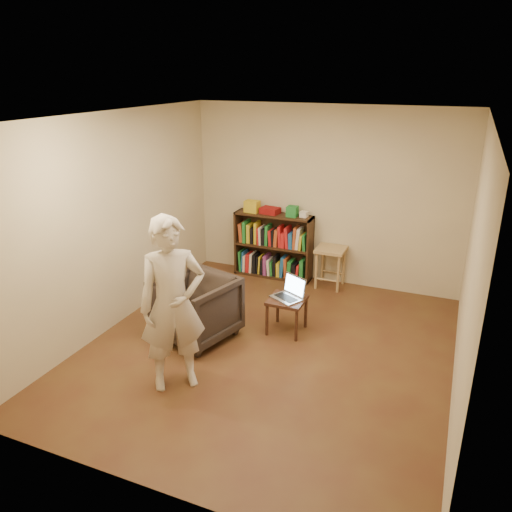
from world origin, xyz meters
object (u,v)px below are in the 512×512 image
at_px(stool, 331,256).
at_px(armchair, 195,308).
at_px(side_table, 287,304).
at_px(bookshelf, 274,249).
at_px(person, 173,305).
at_px(laptop, 289,293).

height_order(stool, armchair, armchair).
relative_size(stool, side_table, 1.37).
bearing_deg(bookshelf, person, -87.91).
height_order(bookshelf, stool, bookshelf).
xyz_separation_m(side_table, laptop, (0.02, 0.04, 0.13)).
bearing_deg(bookshelf, stool, -4.00).
height_order(side_table, person, person).
bearing_deg(armchair, laptop, 47.40).
bearing_deg(bookshelf, armchair, -94.52).
bearing_deg(person, side_table, 24.50).
xyz_separation_m(side_table, person, (-0.67, -1.47, 0.53)).
bearing_deg(stool, armchair, -117.44).
bearing_deg(laptop, person, -86.32).
relative_size(stool, laptop, 1.35).
height_order(bookshelf, armchair, bookshelf).
distance_m(bookshelf, side_table, 1.78).
distance_m(side_table, laptop, 0.14).
xyz_separation_m(laptop, person, (-0.69, -1.50, 0.39)).
bearing_deg(bookshelf, side_table, -63.95).
height_order(stool, laptop, laptop).
bearing_deg(laptop, side_table, -85.33).
bearing_deg(person, armchair, 66.29).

